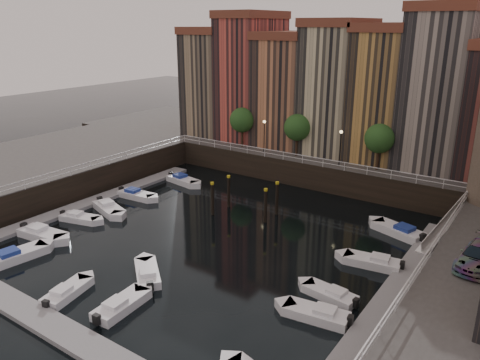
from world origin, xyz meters
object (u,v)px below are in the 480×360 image
Objects in this scene: boat_left_0 at (42,234)px; boat_left_1 at (79,218)px; gangway at (446,223)px; mooring_pilings at (246,199)px; boat_left_2 at (108,208)px; car_c at (479,257)px.

boat_left_0 is 4.36m from boat_left_1.
gangway reaches higher than mooring_pilings.
boat_left_2 is (0.47, 3.22, 0.05)m from boat_left_1.
boat_left_2 is 0.96× the size of car_c.
mooring_pilings is 1.32× the size of boat_left_1.
gangway is 34.01m from boat_left_1.
gangway is 35.80m from boat_left_0.
boat_left_0 is at bearing -157.20° from car_c.
gangway is at bearing 11.93° from boat_left_1.
car_c is (3.79, -9.24, 1.84)m from gangway.
boat_left_0 is at bearing -72.28° from boat_left_2.
mooring_pilings is 16.43m from boat_left_1.
boat_left_1 is 0.86× the size of boat_left_2.
gangway is 1.60× the size of car_c.
mooring_pilings is at bearing 50.00° from boat_left_2.
car_c is at bearing -12.32° from mooring_pilings.
boat_left_0 is (-29.98, -19.51, -1.53)m from gangway.
boat_left_1 is (-30.40, -15.16, -1.59)m from gangway.
boat_left_1 is at bearing -153.49° from gangway.
boat_left_2 is (-11.96, -7.45, -1.27)m from mooring_pilings.
gangway is 18.53m from mooring_pilings.
boat_left_1 is at bearing -139.32° from mooring_pilings.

